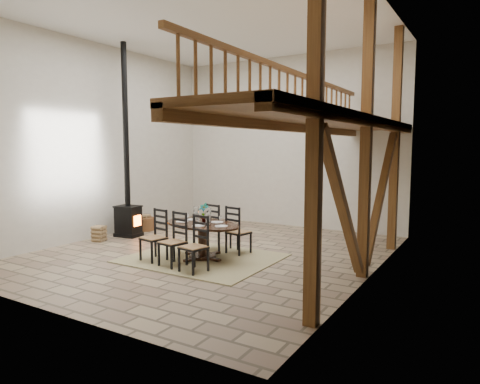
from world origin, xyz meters
The scene contains 7 objects.
ground centered at (0.00, 0.00, 0.00)m, with size 8.00×8.00×0.00m, color #988465.
room_shell centered at (1.19, 0.00, 3.01)m, with size 7.02×8.02×5.01m.
rug centered at (0.14, -0.48, 0.01)m, with size 3.00×2.50×0.02m, color tan.
dining_table centered at (0.12, -0.59, 0.42)m, with size 2.01×2.25×1.18m.
wood_stove centered at (-2.88, 0.36, 1.13)m, with size 0.68×0.56×5.00m.
log_basket centered at (-3.10, 1.18, 0.20)m, with size 0.55×0.55×0.46m.
log_stack centered at (-3.07, -0.46, 0.20)m, with size 0.35×0.35×0.39m.
Camera 1 is at (5.38, -7.67, 2.35)m, focal length 32.00 mm.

